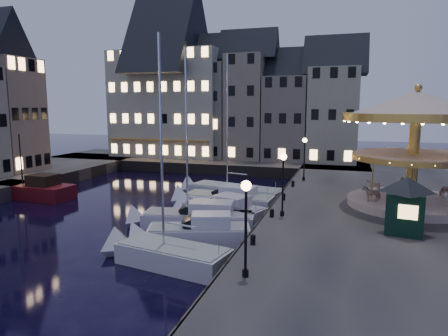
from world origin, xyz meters
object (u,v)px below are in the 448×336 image
(bollard_a, at_px, (253,239))
(red_fishing_boat, at_px, (33,190))
(ticket_kiosk, at_px, (406,195))
(bollard_c, at_px, (284,196))
(streetlamp_c, at_px, (304,153))
(streetlamp_b, at_px, (283,176))
(motorboat_e, at_px, (224,200))
(carousel, at_px, (416,127))
(bollard_d, at_px, (293,183))
(motorboat_d, at_px, (219,210))
(bollard_b, at_px, (272,213))
(motorboat_f, at_px, (230,192))
(streetlamp_a, at_px, (246,215))
(motorboat_a, at_px, (165,255))
(motorboat_c, at_px, (193,219))
(motorboat_b, at_px, (192,234))

(bollard_a, bearing_deg, red_fishing_boat, 156.88)
(red_fishing_boat, bearing_deg, ticket_kiosk, -10.06)
(bollard_c, bearing_deg, streetlamp_c, 86.19)
(streetlamp_b, relative_size, bollard_a, 7.32)
(motorboat_e, xyz_separation_m, carousel, (14.31, -0.55, 6.41))
(bollard_d, xyz_separation_m, motorboat_d, (-4.59, -7.49, -0.96))
(bollard_b, bearing_deg, motorboat_e, 129.88)
(motorboat_d, distance_m, motorboat_f, 7.17)
(streetlamp_a, xyz_separation_m, motorboat_f, (-6.40, 19.58, -3.49))
(motorboat_a, distance_m, motorboat_f, 16.54)
(motorboat_c, relative_size, motorboat_e, 1.37)
(streetlamp_a, bearing_deg, motorboat_f, 108.10)
(motorboat_c, bearing_deg, streetlamp_b, 3.59)
(streetlamp_a, height_order, bollard_d, streetlamp_a)
(streetlamp_c, bearing_deg, motorboat_b, -106.51)
(streetlamp_b, height_order, red_fishing_boat, red_fishing_boat)
(bollard_d, bearing_deg, bollard_c, -90.00)
(streetlamp_a, xyz_separation_m, motorboat_c, (-6.20, 9.61, -3.34))
(motorboat_e, xyz_separation_m, motorboat_f, (-0.56, 3.81, -0.11))
(bollard_d, distance_m, red_fishing_boat, 24.18)
(bollard_d, distance_m, motorboat_e, 6.80)
(bollard_a, bearing_deg, motorboat_f, 110.42)
(motorboat_f, relative_size, carousel, 1.34)
(motorboat_a, bearing_deg, bollard_c, 67.75)
(streetlamp_c, relative_size, bollard_b, 7.32)
(streetlamp_c, height_order, bollard_c, streetlamp_c)
(carousel, bearing_deg, streetlamp_a, -119.09)
(ticket_kiosk, bearing_deg, motorboat_e, 150.78)
(motorboat_a, xyz_separation_m, motorboat_c, (-0.93, 6.53, 0.14))
(streetlamp_a, distance_m, bollard_c, 14.71)
(motorboat_c, bearing_deg, bollard_c, 41.10)
(motorboat_d, bearing_deg, carousel, 11.21)
(bollard_a, bearing_deg, bollard_b, 90.00)
(bollard_d, bearing_deg, carousel, -27.78)
(carousel, bearing_deg, motorboat_f, 163.66)
(streetlamp_b, height_order, bollard_d, streetlamp_b)
(bollard_d, bearing_deg, streetlamp_c, 80.27)
(streetlamp_b, relative_size, motorboat_b, 0.57)
(motorboat_b, bearing_deg, ticket_kiosk, 8.89)
(bollard_d, relative_size, motorboat_f, 0.04)
(ticket_kiosk, bearing_deg, bollard_d, 124.19)
(streetlamp_b, bearing_deg, streetlamp_c, 90.00)
(motorboat_c, bearing_deg, bollard_a, -45.03)
(carousel, bearing_deg, streetlamp_c, 135.66)
(streetlamp_b, xyz_separation_m, motorboat_d, (-5.19, 2.51, -3.38))
(bollard_a, relative_size, ticket_kiosk, 0.15)
(motorboat_d, height_order, red_fishing_boat, red_fishing_boat)
(bollard_d, bearing_deg, ticket_kiosk, -55.81)
(motorboat_c, distance_m, red_fishing_boat, 18.34)
(bollard_a, distance_m, red_fishing_boat, 25.47)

